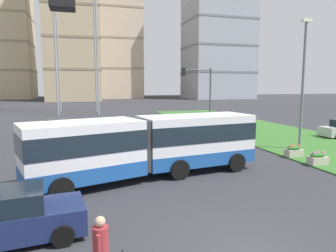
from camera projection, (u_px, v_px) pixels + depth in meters
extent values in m
cube|color=white|center=(196.00, 139.00, 16.66)|extent=(6.30, 3.35, 2.55)
cube|color=#1E519E|center=(196.00, 155.00, 16.78)|extent=(6.32, 3.37, 0.70)
cube|color=#19232D|center=(196.00, 131.00, 16.60)|extent=(6.35, 3.39, 0.90)
cube|color=white|center=(83.00, 150.00, 13.76)|extent=(5.70, 3.91, 2.55)
cube|color=#1E519E|center=(84.00, 170.00, 13.89)|extent=(5.73, 3.94, 0.70)
cube|color=#19232D|center=(82.00, 141.00, 13.71)|extent=(5.75, 3.96, 0.90)
cylinder|color=#383838|center=(144.00, 143.00, 15.43)|extent=(2.40, 2.40, 2.45)
cylinder|color=black|center=(211.00, 153.00, 18.68)|extent=(1.03, 0.42, 1.00)
cylinder|color=black|center=(236.00, 163.00, 16.43)|extent=(1.03, 0.42, 1.00)
cylinder|color=black|center=(160.00, 159.00, 17.30)|extent=(1.03, 0.42, 1.00)
cylinder|color=black|center=(180.00, 170.00, 15.04)|extent=(1.03, 0.42, 1.00)
cylinder|color=black|center=(48.00, 174.00, 14.26)|extent=(1.04, 0.56, 1.00)
cylinder|color=black|center=(61.00, 189.00, 12.18)|extent=(1.04, 0.56, 1.00)
sphere|color=#F9EFC6|center=(231.00, 148.00, 18.83)|extent=(0.24, 0.24, 0.24)
sphere|color=#F9EFC6|center=(251.00, 154.00, 17.20)|extent=(0.24, 0.24, 0.24)
cube|color=#19234C|center=(7.00, 223.00, 9.02)|extent=(4.57, 2.28, 0.80)
cylinder|color=black|center=(60.00, 212.00, 10.45)|extent=(0.66, 0.29, 0.64)
cylinder|color=black|center=(63.00, 236.00, 8.80)|extent=(0.66, 0.29, 0.64)
cube|color=black|center=(62.00, 130.00, 27.92)|extent=(4.56, 2.23, 0.80)
cube|color=black|center=(60.00, 122.00, 27.80)|extent=(2.53, 1.91, 0.60)
cylinder|color=black|center=(80.00, 131.00, 29.09)|extent=(0.66, 0.28, 0.64)
cylinder|color=black|center=(78.00, 134.00, 27.34)|extent=(0.66, 0.28, 0.64)
cylinder|color=black|center=(47.00, 132.00, 28.56)|extent=(0.66, 0.28, 0.64)
cylinder|color=black|center=(42.00, 135.00, 26.81)|extent=(0.66, 0.28, 0.64)
cylinder|color=black|center=(324.00, 133.00, 27.69)|extent=(0.65, 0.26, 0.64)
cylinder|color=maroon|center=(101.00, 239.00, 6.83)|extent=(0.36, 0.36, 0.60)
sphere|color=tan|center=(100.00, 222.00, 6.78)|extent=(0.24, 0.24, 0.24)
cylinder|color=maroon|center=(103.00, 236.00, 7.08)|extent=(0.10, 0.10, 0.55)
cylinder|color=maroon|center=(99.00, 247.00, 6.60)|extent=(0.10, 0.10, 0.55)
cube|color=#B7AD9E|center=(318.00, 160.00, 17.73)|extent=(1.10, 0.56, 0.44)
ellipsoid|color=#2D6B28|center=(318.00, 155.00, 17.69)|extent=(0.99, 0.50, 0.28)
sphere|color=#D14C99|center=(314.00, 153.00, 17.60)|extent=(0.20, 0.20, 0.20)
sphere|color=#D14C99|center=(317.00, 153.00, 17.75)|extent=(0.20, 0.20, 0.20)
sphere|color=#D14C99|center=(323.00, 153.00, 17.69)|extent=(0.20, 0.20, 0.20)
cube|color=#B7AD9E|center=(294.00, 153.00, 19.70)|extent=(1.10, 0.56, 0.44)
ellipsoid|color=#2D6B28|center=(294.00, 148.00, 19.66)|extent=(0.99, 0.50, 0.28)
sphere|color=red|center=(290.00, 147.00, 19.57)|extent=(0.20, 0.20, 0.20)
sphere|color=red|center=(293.00, 146.00, 19.72)|extent=(0.20, 0.20, 0.20)
sphere|color=red|center=(299.00, 146.00, 19.66)|extent=(0.20, 0.20, 0.20)
cylinder|color=#474C51|center=(210.00, 100.00, 31.10)|extent=(0.16, 0.16, 6.31)
cylinder|color=#474C51|center=(196.00, 70.00, 30.28)|extent=(3.15, 0.10, 0.10)
cube|color=black|center=(184.00, 72.00, 29.96)|extent=(0.28, 0.28, 0.80)
sphere|color=red|center=(184.00, 69.00, 29.92)|extent=(0.16, 0.16, 0.16)
sphere|color=yellow|center=(184.00, 72.00, 29.96)|extent=(0.16, 0.16, 0.16)
sphere|color=green|center=(184.00, 74.00, 29.99)|extent=(0.16, 0.16, 0.16)
cylinder|color=slate|center=(303.00, 88.00, 21.43)|extent=(0.18, 0.18, 8.87)
cube|color=white|center=(306.00, 20.00, 20.83)|extent=(0.70, 0.28, 0.20)
cube|color=#9C8D6E|center=(1.00, 71.00, 104.47)|extent=(21.00, 18.95, 0.70)
cube|color=tan|center=(71.00, 12.00, 91.40)|extent=(15.41, 19.12, 52.45)
cube|color=#85765B|center=(73.00, 70.00, 93.67)|extent=(15.61, 19.32, 0.70)
cube|color=#85765B|center=(72.00, 41.00, 92.51)|extent=(15.61, 19.32, 0.70)
cube|color=#85765B|center=(71.00, 11.00, 91.36)|extent=(15.61, 19.32, 0.70)
cube|color=#C6B299|center=(118.00, 27.00, 107.06)|extent=(15.42, 14.15, 49.77)
cube|color=gray|center=(119.00, 69.00, 108.99)|extent=(15.62, 14.35, 0.70)
cube|color=gray|center=(118.00, 40.00, 107.68)|extent=(15.62, 14.35, 0.70)
cube|color=gray|center=(117.00, 11.00, 106.36)|extent=(15.62, 14.35, 0.70)
cube|color=#9EA3AD|center=(218.00, 23.00, 104.01)|extent=(20.95, 17.53, 51.18)
cube|color=gray|center=(217.00, 73.00, 106.21)|extent=(21.15, 17.73, 0.70)
cube|color=gray|center=(218.00, 47.00, 105.09)|extent=(21.15, 17.73, 0.70)
cube|color=gray|center=(218.00, 22.00, 103.96)|extent=(21.15, 17.73, 0.70)
cube|color=#C6B299|center=(225.00, 41.00, 125.20)|extent=(18.70, 18.55, 44.96)
cube|color=gray|center=(224.00, 74.00, 126.94)|extent=(18.90, 18.75, 0.70)
cube|color=gray|center=(225.00, 51.00, 125.75)|extent=(18.90, 18.75, 0.70)
cube|color=gray|center=(225.00, 29.00, 124.56)|extent=(18.90, 18.75, 0.70)
cube|color=gray|center=(226.00, 6.00, 123.37)|extent=(18.90, 18.75, 0.70)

